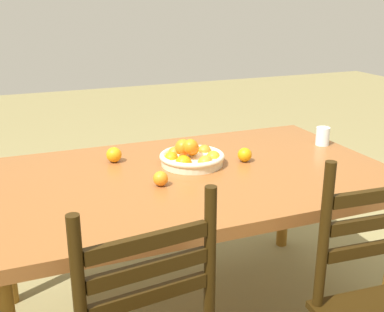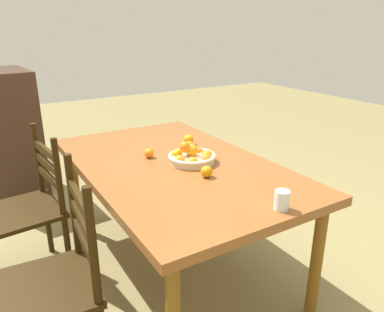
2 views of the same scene
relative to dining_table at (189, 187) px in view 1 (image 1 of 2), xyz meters
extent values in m
cube|color=brown|center=(0.00, 0.00, 0.04)|extent=(1.72, 1.04, 0.05)
cylinder|color=brown|center=(-0.77, -0.43, -0.32)|extent=(0.06, 0.06, 0.67)
cylinder|color=brown|center=(0.77, -0.43, -0.32)|extent=(0.06, 0.06, 0.67)
cylinder|color=black|center=(-0.21, 0.66, 0.04)|extent=(0.04, 0.04, 0.51)
cube|color=black|center=(-0.41, 0.67, -0.03)|extent=(0.36, 0.05, 0.04)
cube|color=black|center=(-0.41, 0.67, 0.06)|extent=(0.36, 0.05, 0.04)
cube|color=black|center=(-0.41, 0.67, 0.16)|extent=(0.36, 0.05, 0.04)
cylinder|color=black|center=(0.58, 0.68, 0.04)|extent=(0.04, 0.04, 0.46)
cylinder|color=black|center=(0.19, 0.64, 0.04)|extent=(0.04, 0.04, 0.46)
cube|color=black|center=(0.38, 0.66, -0.02)|extent=(0.36, 0.06, 0.04)
cube|color=black|center=(0.38, 0.66, 0.06)|extent=(0.36, 0.06, 0.04)
cube|color=black|center=(0.38, 0.66, 0.15)|extent=(0.36, 0.06, 0.04)
cylinder|color=beige|center=(-0.05, -0.10, 0.08)|extent=(0.27, 0.27, 0.04)
torus|color=beige|center=(-0.05, -0.10, 0.10)|extent=(0.29, 0.29, 0.02)
sphere|color=orange|center=(0.04, -0.11, 0.10)|extent=(0.06, 0.06, 0.06)
sphere|color=orange|center=(0.01, -0.03, 0.10)|extent=(0.07, 0.07, 0.07)
sphere|color=orange|center=(-0.08, 0.00, 0.10)|extent=(0.07, 0.07, 0.07)
sphere|color=orange|center=(-0.14, -0.05, 0.10)|extent=(0.06, 0.06, 0.06)
sphere|color=orange|center=(-0.13, -0.15, 0.10)|extent=(0.07, 0.07, 0.07)
sphere|color=orange|center=(-0.08, -0.19, 0.10)|extent=(0.07, 0.07, 0.07)
sphere|color=orange|center=(0.00, -0.17, 0.10)|extent=(0.06, 0.06, 0.06)
sphere|color=orange|center=(-0.03, -0.06, 0.16)|extent=(0.07, 0.07, 0.07)
sphere|color=orange|center=(-0.04, -0.10, 0.14)|extent=(0.06, 0.06, 0.06)
sphere|color=orange|center=(-0.05, -0.10, 0.14)|extent=(0.07, 0.07, 0.07)
sphere|color=orange|center=(-0.01, -0.10, 0.15)|extent=(0.07, 0.07, 0.07)
sphere|color=orange|center=(-0.05, -0.09, 0.15)|extent=(0.06, 0.06, 0.06)
sphere|color=orange|center=(0.16, 0.09, 0.09)|extent=(0.06, 0.06, 0.06)
sphere|color=orange|center=(0.26, -0.26, 0.10)|extent=(0.07, 0.07, 0.07)
sphere|color=orange|center=(-0.29, -0.05, 0.10)|extent=(0.06, 0.06, 0.06)
cylinder|color=silver|center=(-0.78, -0.13, 0.11)|extent=(0.07, 0.07, 0.09)
camera|label=1|loc=(0.70, 1.78, 0.78)|focal=44.88mm
camera|label=2|loc=(-1.83, 0.98, 0.85)|focal=34.30mm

